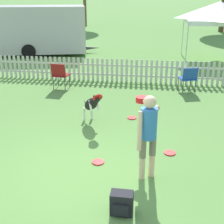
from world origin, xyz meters
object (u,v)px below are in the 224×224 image
object	(u,v)px
handler_person	(148,127)
folding_chair_center	(188,77)
folding_chair_green_right	(60,74)
equipment_trailer	(41,29)
backpack_on_grass	(122,203)
canopy_tent_main	(219,12)
frisbee_near_dog	(170,153)
frisbee_near_handler	(132,118)
leaping_dog	(92,104)
frisbee_midfield	(98,162)

from	to	relation	value
handler_person	folding_chair_center	world-z (taller)	handler_person
folding_chair_green_right	equipment_trailer	world-z (taller)	equipment_trailer
backpack_on_grass	canopy_tent_main	distance (m)	11.94
equipment_trailer	canopy_tent_main	bearing A→B (deg)	-18.18
folding_chair_center	canopy_tent_main	xyz separation A→B (m)	(1.59, 5.08, 1.69)
frisbee_near_dog	equipment_trailer	world-z (taller)	equipment_trailer
frisbee_near_handler	canopy_tent_main	bearing A→B (deg)	67.25
handler_person	backpack_on_grass	size ratio (longest dim) A/B	4.32
equipment_trailer	folding_chair_green_right	bearing A→B (deg)	-79.60
folding_chair_center	equipment_trailer	distance (m)	8.99
canopy_tent_main	frisbee_near_dog	bearing A→B (deg)	-103.47
backpack_on_grass	frisbee_near_dog	bearing A→B (deg)	68.82
backpack_on_grass	canopy_tent_main	size ratio (longest dim) A/B	0.12
leaping_dog	frisbee_near_handler	xyz separation A→B (m)	(0.96, 0.52, -0.53)
folding_chair_green_right	frisbee_near_handler	bearing A→B (deg)	145.39
backpack_on_grass	folding_chair_green_right	xyz separation A→B (m)	(-2.81, 5.98, 0.36)
frisbee_near_dog	folding_chair_center	xyz separation A→B (m)	(0.66, 4.31, 0.49)
backpack_on_grass	frisbee_midfield	bearing A→B (deg)	114.31
frisbee_midfield	backpack_on_grass	bearing A→B (deg)	-65.69
folding_chair_green_right	equipment_trailer	size ratio (longest dim) A/B	0.17
frisbee_near_dog	equipment_trailer	bearing A→B (deg)	122.87
frisbee_near_handler	folding_chair_green_right	size ratio (longest dim) A/B	0.26
leaping_dog	backpack_on_grass	world-z (taller)	leaping_dog
handler_person	folding_chair_center	bearing A→B (deg)	44.28
handler_person	equipment_trailer	bearing A→B (deg)	85.22
folding_chair_green_right	canopy_tent_main	xyz separation A→B (m)	(5.83, 5.39, 1.66)
handler_person	frisbee_midfield	distance (m)	1.39
folding_chair_green_right	backpack_on_grass	bearing A→B (deg)	120.83
leaping_dog	backpack_on_grass	distance (m)	3.45
frisbee_near_handler	folding_chair_center	size ratio (longest dim) A/B	0.28
canopy_tent_main	equipment_trailer	distance (m)	8.68
canopy_tent_main	frisbee_midfield	bearing A→B (deg)	-110.11
frisbee_near_dog	folding_chair_center	bearing A→B (deg)	81.24
handler_person	frisbee_near_dog	world-z (taller)	handler_person
frisbee_near_dog	frisbee_near_handler	bearing A→B (deg)	118.12
handler_person	frisbee_midfield	size ratio (longest dim) A/B	6.59
equipment_trailer	frisbee_midfield	bearing A→B (deg)	-79.62
leaping_dog	frisbee_near_dog	bearing A→B (deg)	113.03
handler_person	backpack_on_grass	distance (m)	1.38
frisbee_midfield	canopy_tent_main	world-z (taller)	canopy_tent_main
handler_person	frisbee_near_dog	xyz separation A→B (m)	(0.46, 0.90, -0.96)
backpack_on_grass	folding_chair_green_right	size ratio (longest dim) A/B	0.40
backpack_on_grass	folding_chair_green_right	world-z (taller)	folding_chair_green_right
folding_chair_green_right	frisbee_midfield	bearing A→B (deg)	121.09
canopy_tent_main	backpack_on_grass	bearing A→B (deg)	-104.86
handler_person	frisbee_near_dog	bearing A→B (deg)	29.49
frisbee_near_dog	canopy_tent_main	bearing A→B (deg)	76.53
frisbee_near_handler	frisbee_near_dog	xyz separation A→B (m)	(0.95, -1.77, 0.00)
folding_chair_center	equipment_trailer	xyz separation A→B (m)	(-7.03, 5.54, 0.77)
handler_person	equipment_trailer	size ratio (longest dim) A/B	0.29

